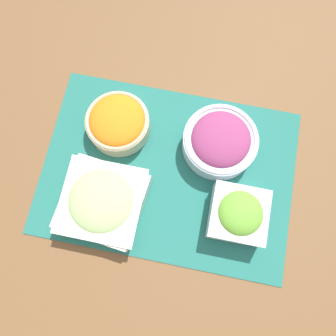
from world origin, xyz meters
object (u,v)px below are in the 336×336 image
object	(u,v)px
cucumber_bowl	(102,202)
carrot_bowl	(118,123)
lettuce_bowl	(238,214)
onion_bowl	(220,141)

from	to	relation	value
cucumber_bowl	carrot_bowl	world-z (taller)	carrot_bowl
lettuce_bowl	carrot_bowl	world-z (taller)	lettuce_bowl
lettuce_bowl	onion_bowl	world-z (taller)	lettuce_bowl
cucumber_bowl	onion_bowl	size ratio (longest dim) A/B	1.11
lettuce_bowl	cucumber_bowl	size ratio (longest dim) A/B	0.64
lettuce_bowl	carrot_bowl	size ratio (longest dim) A/B	0.82
cucumber_bowl	onion_bowl	xyz separation A→B (m)	(-0.22, -0.18, 0.00)
cucumber_bowl	carrot_bowl	size ratio (longest dim) A/B	1.28
cucumber_bowl	lettuce_bowl	bearing A→B (deg)	-174.11
lettuce_bowl	cucumber_bowl	world-z (taller)	lettuce_bowl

